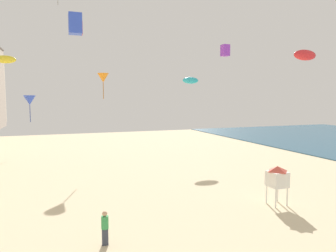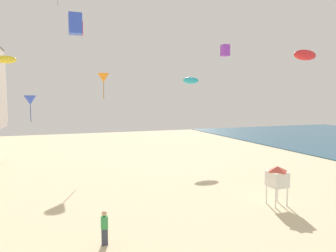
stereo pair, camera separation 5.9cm
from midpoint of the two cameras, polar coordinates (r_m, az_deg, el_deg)
name	(u,v)px [view 2 (the right image)]	position (r m, az deg, el deg)	size (l,w,h in m)	color
kite_flyer	(104,226)	(15.16, -11.81, -18.04)	(0.34, 0.34, 1.64)	#383D4C
lifeguard_stand	(277,177)	(21.01, 20.05, -9.05)	(1.10, 1.10, 2.55)	white
kite_blue_box	(75,24)	(23.96, -17.06, 17.98)	(0.92, 0.92, 1.45)	blue
kite_blue_delta	(30,100)	(43.16, -24.60, 4.45)	(1.52, 1.52, 3.46)	blue
kite_cyan_parafoil	(191,80)	(39.59, 4.39, 8.60)	(2.19, 0.61, 0.85)	#2DB7CC
kite_red_box	(79,28)	(43.41, -16.53, 17.30)	(1.07, 1.07, 1.68)	red
kite_orange_delta	(103,78)	(34.53, -12.07, 8.88)	(1.25, 1.25, 2.84)	orange
kite_purple_box	(225,50)	(21.97, 10.84, 13.87)	(0.50, 0.50, 0.78)	purple
kite_red_parafoil	(305,55)	(21.85, 24.56, 12.12)	(1.77, 0.49, 0.69)	red
kite_yellow_parafoil	(6,59)	(40.12, -28.33, 11.03)	(2.32, 0.65, 0.90)	yellow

